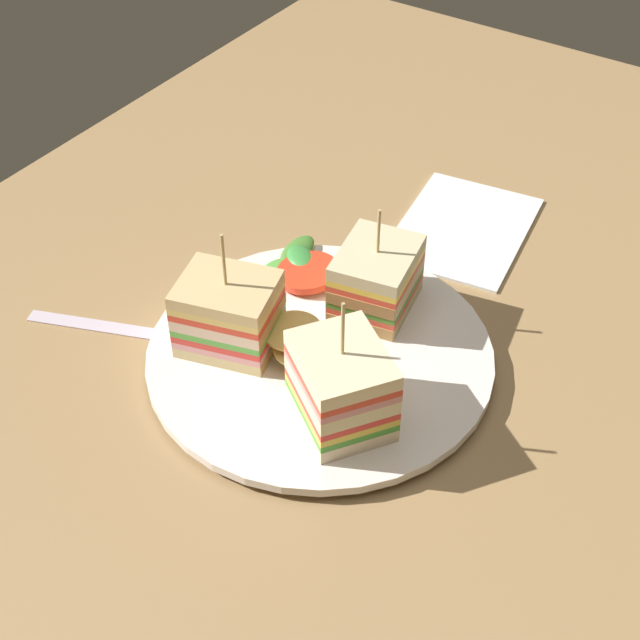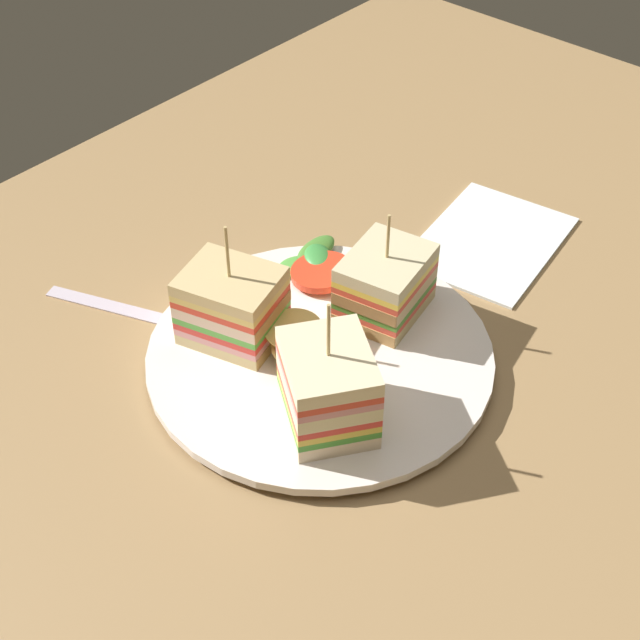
# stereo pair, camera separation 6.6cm
# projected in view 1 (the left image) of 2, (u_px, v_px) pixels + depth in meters

# --- Properties ---
(ground_plane) EXTENTS (1.15, 0.75, 0.02)m
(ground_plane) POSITION_uv_depth(u_px,v_px,m) (320.00, 372.00, 0.70)
(ground_plane) COLOR #9B784D
(plate) EXTENTS (0.25, 0.25, 0.01)m
(plate) POSITION_uv_depth(u_px,v_px,m) (320.00, 356.00, 0.68)
(plate) COLOR white
(plate) RESTS_ON ground_plane
(sandwich_wedge_0) EXTENTS (0.08, 0.07, 0.09)m
(sandwich_wedge_0) POSITION_uv_depth(u_px,v_px,m) (376.00, 279.00, 0.70)
(sandwich_wedge_0) COLOR #D2B87B
(sandwich_wedge_0) RESTS_ON plate
(sandwich_wedge_1) EXTENTS (0.07, 0.08, 0.10)m
(sandwich_wedge_1) POSITION_uv_depth(u_px,v_px,m) (229.00, 314.00, 0.67)
(sandwich_wedge_1) COLOR #DFC587
(sandwich_wedge_1) RESTS_ON plate
(sandwich_wedge_2) EXTENTS (0.08, 0.09, 0.10)m
(sandwich_wedge_2) POSITION_uv_depth(u_px,v_px,m) (341.00, 386.00, 0.61)
(sandwich_wedge_2) COLOR beige
(sandwich_wedge_2) RESTS_ON plate
(chip_pile) EXTENTS (0.07, 0.07, 0.03)m
(chip_pile) POSITION_uv_depth(u_px,v_px,m) (298.00, 340.00, 0.67)
(chip_pile) COLOR #E5C174
(chip_pile) RESTS_ON plate
(salad_garnish) EXTENTS (0.07, 0.07, 0.01)m
(salad_garnish) POSITION_uv_depth(u_px,v_px,m) (302.00, 265.00, 0.75)
(salad_garnish) COLOR #4F9B3C
(salad_garnish) RESTS_ON plate
(spoon) EXTENTS (0.07, 0.14, 0.01)m
(spoon) POSITION_uv_depth(u_px,v_px,m) (164.00, 333.00, 0.71)
(spoon) COLOR silver
(spoon) RESTS_ON ground_plane
(napkin) EXTENTS (0.15, 0.12, 0.01)m
(napkin) POSITION_uv_depth(u_px,v_px,m) (463.00, 227.00, 0.81)
(napkin) COLOR white
(napkin) RESTS_ON ground_plane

